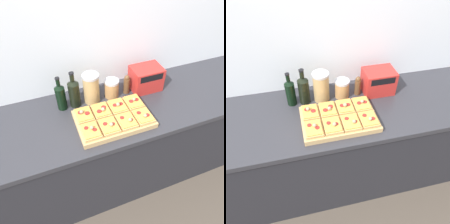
% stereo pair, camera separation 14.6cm
% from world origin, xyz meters
% --- Properties ---
extents(ground_plane, '(12.00, 12.00, 0.00)m').
position_xyz_m(ground_plane, '(0.00, 0.00, 0.00)').
color(ground_plane, '#4C4238').
extents(wall_back, '(6.00, 0.06, 2.50)m').
position_xyz_m(wall_back, '(0.00, 0.67, 1.25)').
color(wall_back, silver).
rests_on(wall_back, ground_plane).
extents(kitchen_counter, '(2.63, 0.67, 0.89)m').
position_xyz_m(kitchen_counter, '(0.00, 0.32, 0.45)').
color(kitchen_counter, '#232328').
rests_on(kitchen_counter, ground_plane).
extents(cutting_board, '(0.50, 0.32, 0.04)m').
position_xyz_m(cutting_board, '(-0.02, 0.21, 0.91)').
color(cutting_board, tan).
rests_on(cutting_board, kitchen_counter).
extents(pizza_slice_back_left, '(0.11, 0.14, 0.05)m').
position_xyz_m(pizza_slice_back_left, '(-0.20, 0.29, 0.94)').
color(pizza_slice_back_left, tan).
rests_on(pizza_slice_back_left, cutting_board).
extents(pizza_slice_back_midleft, '(0.11, 0.14, 0.05)m').
position_xyz_m(pizza_slice_back_midleft, '(-0.08, 0.28, 0.94)').
color(pizza_slice_back_midleft, tan).
rests_on(pizza_slice_back_midleft, cutting_board).
extents(pizza_slice_back_midright, '(0.11, 0.14, 0.05)m').
position_xyz_m(pizza_slice_back_midright, '(0.04, 0.29, 0.94)').
color(pizza_slice_back_midright, tan).
rests_on(pizza_slice_back_midright, cutting_board).
extents(pizza_slice_back_right, '(0.11, 0.14, 0.05)m').
position_xyz_m(pizza_slice_back_right, '(0.16, 0.29, 0.94)').
color(pizza_slice_back_right, tan).
rests_on(pizza_slice_back_right, cutting_board).
extents(pizza_slice_front_left, '(0.11, 0.14, 0.05)m').
position_xyz_m(pizza_slice_front_left, '(-0.20, 0.13, 0.94)').
color(pizza_slice_front_left, tan).
rests_on(pizza_slice_front_left, cutting_board).
extents(pizza_slice_front_midleft, '(0.11, 0.14, 0.05)m').
position_xyz_m(pizza_slice_front_midleft, '(-0.08, 0.13, 0.94)').
color(pizza_slice_front_midleft, tan).
rests_on(pizza_slice_front_midleft, cutting_board).
extents(pizza_slice_front_midright, '(0.11, 0.14, 0.05)m').
position_xyz_m(pizza_slice_front_midright, '(0.04, 0.13, 0.94)').
color(pizza_slice_front_midright, tan).
rests_on(pizza_slice_front_midright, cutting_board).
extents(pizza_slice_front_right, '(0.11, 0.14, 0.05)m').
position_xyz_m(pizza_slice_front_right, '(0.16, 0.13, 0.94)').
color(pizza_slice_front_right, tan).
rests_on(pizza_slice_front_right, cutting_board).
extents(olive_oil_bottle, '(0.07, 0.07, 0.26)m').
position_xyz_m(olive_oil_bottle, '(-0.31, 0.46, 1.00)').
color(olive_oil_bottle, black).
rests_on(olive_oil_bottle, kitchen_counter).
extents(wine_bottle, '(0.08, 0.08, 0.28)m').
position_xyz_m(wine_bottle, '(-0.22, 0.46, 1.00)').
color(wine_bottle, black).
rests_on(wine_bottle, kitchen_counter).
extents(grain_jar_tall, '(0.12, 0.12, 0.23)m').
position_xyz_m(grain_jar_tall, '(-0.09, 0.46, 1.00)').
color(grain_jar_tall, tan).
rests_on(grain_jar_tall, kitchen_counter).
extents(grain_jar_short, '(0.11, 0.11, 0.14)m').
position_xyz_m(grain_jar_short, '(0.06, 0.46, 0.96)').
color(grain_jar_short, '#AD7F4C').
rests_on(grain_jar_short, kitchen_counter).
extents(pepper_mill, '(0.05, 0.05, 0.16)m').
position_xyz_m(pepper_mill, '(0.19, 0.46, 0.97)').
color(pepper_mill, brown).
rests_on(pepper_mill, kitchen_counter).
extents(toaster_oven, '(0.26, 0.17, 0.19)m').
position_xyz_m(toaster_oven, '(0.35, 0.46, 0.98)').
color(toaster_oven, red).
rests_on(toaster_oven, kitchen_counter).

